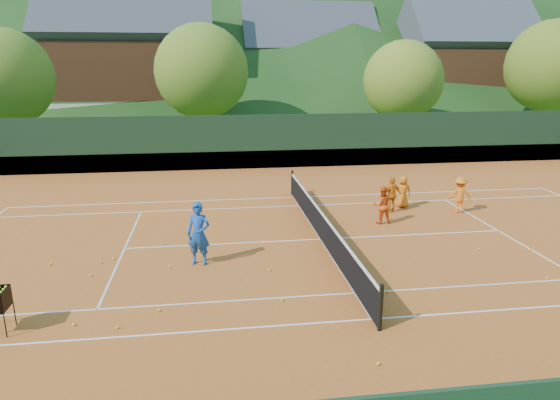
{
  "coord_description": "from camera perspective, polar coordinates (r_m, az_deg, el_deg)",
  "views": [
    {
      "loc": [
        -3.54,
        -15.46,
        5.73
      ],
      "look_at": [
        -1.39,
        0.0,
        1.44
      ],
      "focal_mm": 32.0,
      "sensor_mm": 36.0,
      "label": 1
    }
  ],
  "objects": [
    {
      "name": "ground",
      "position": [
        16.87,
        4.69,
        -4.55
      ],
      "size": [
        400.0,
        400.0,
        0.0
      ],
      "primitive_type": "plane",
      "color": "#2F541A",
      "rests_on": "ground"
    },
    {
      "name": "clay_court",
      "position": [
        16.86,
        4.69,
        -4.52
      ],
      "size": [
        40.0,
        24.0,
        0.02
      ],
      "primitive_type": "cube",
      "color": "#AE511C",
      "rests_on": "ground"
    },
    {
      "name": "coach",
      "position": [
        14.67,
        -9.29,
        -3.84
      ],
      "size": [
        0.78,
        0.63,
        1.87
      ],
      "primitive_type": "imported",
      "rotation": [
        0.0,
        0.0,
        -0.3
      ],
      "color": "#194AA3",
      "rests_on": "clay_court"
    },
    {
      "name": "student_a",
      "position": [
        18.63,
        11.58,
        -0.55
      ],
      "size": [
        0.69,
        0.54,
        1.4
      ],
      "primitive_type": "imported",
      "rotation": [
        0.0,
        0.0,
        3.13
      ],
      "color": "#E15014",
      "rests_on": "clay_court"
    },
    {
      "name": "student_b",
      "position": [
        20.12,
        12.66,
        0.59
      ],
      "size": [
        0.9,
        0.59,
        1.42
      ],
      "primitive_type": "imported",
      "rotation": [
        0.0,
        0.0,
        3.46
      ],
      "color": "orange",
      "rests_on": "clay_court"
    },
    {
      "name": "student_c",
      "position": [
        20.88,
        13.87,
        0.92
      ],
      "size": [
        0.71,
        0.52,
        1.33
      ],
      "primitive_type": "imported",
      "rotation": [
        0.0,
        0.0,
        2.98
      ],
      "color": "orange",
      "rests_on": "clay_court"
    },
    {
      "name": "student_d",
      "position": [
        20.81,
        19.85,
        0.55
      ],
      "size": [
        1.02,
        0.72,
        1.43
      ],
      "primitive_type": "imported",
      "rotation": [
        0.0,
        0.0,
        2.92
      ],
      "color": "orange",
      "rests_on": "clay_court"
    },
    {
      "name": "tennis_ball_0",
      "position": [
        13.32,
        12.16,
        -10.22
      ],
      "size": [
        0.07,
        0.07,
        0.07
      ],
      "primitive_type": "sphere",
      "color": "yellow",
      "rests_on": "clay_court"
    },
    {
      "name": "tennis_ball_2",
      "position": [
        14.92,
        -20.84,
        -8.05
      ],
      "size": [
        0.07,
        0.07,
        0.07
      ],
      "primitive_type": "sphere",
      "color": "yellow",
      "rests_on": "clay_court"
    },
    {
      "name": "tennis_ball_3",
      "position": [
        12.0,
        -18.15,
        -13.69
      ],
      "size": [
        0.07,
        0.07,
        0.07
      ],
      "primitive_type": "sphere",
      "color": "yellow",
      "rests_on": "clay_court"
    },
    {
      "name": "tennis_ball_5",
      "position": [
        12.45,
        -22.49,
        -13.01
      ],
      "size": [
        0.07,
        0.07,
        0.07
      ],
      "primitive_type": "sphere",
      "color": "yellow",
      "rests_on": "clay_court"
    },
    {
      "name": "tennis_ball_7",
      "position": [
        17.05,
        21.73,
        -5.22
      ],
      "size": [
        0.07,
        0.07,
        0.07
      ],
      "primitive_type": "sphere",
      "color": "yellow",
      "rests_on": "clay_court"
    },
    {
      "name": "tennis_ball_9",
      "position": [
        10.44,
        11.17,
        -17.89
      ],
      "size": [
        0.07,
        0.07,
        0.07
      ],
      "primitive_type": "sphere",
      "color": "yellow",
      "rests_on": "clay_court"
    },
    {
      "name": "tennis_ball_11",
      "position": [
        15.74,
        -19.84,
        -6.73
      ],
      "size": [
        0.07,
        0.07,
        0.07
      ],
      "primitive_type": "sphere",
      "color": "yellow",
      "rests_on": "clay_court"
    },
    {
      "name": "tennis_ball_13",
      "position": [
        12.61,
        0.25,
        -11.37
      ],
      "size": [
        0.07,
        0.07,
        0.07
      ],
      "primitive_type": "sphere",
      "color": "yellow",
      "rests_on": "clay_court"
    },
    {
      "name": "tennis_ball_14",
      "position": [
        14.9,
        -12.46,
        -7.41
      ],
      "size": [
        0.07,
        0.07,
        0.07
      ],
      "primitive_type": "sphere",
      "color": "yellow",
      "rests_on": "clay_court"
    },
    {
      "name": "tennis_ball_16",
      "position": [
        15.61,
        28.2,
        -7.89
      ],
      "size": [
        0.07,
        0.07,
        0.07
      ],
      "primitive_type": "sphere",
      "color": "yellow",
      "rests_on": "clay_court"
    },
    {
      "name": "tennis_ball_17",
      "position": [
        17.68,
        26.63,
        -5.06
      ],
      "size": [
        0.07,
        0.07,
        0.07
      ],
      "primitive_type": "sphere",
      "color": "yellow",
      "rests_on": "clay_court"
    },
    {
      "name": "tennis_ball_19",
      "position": [
        14.29,
        -1.22,
        -8.03
      ],
      "size": [
        0.07,
        0.07,
        0.07
      ],
      "primitive_type": "sphere",
      "color": "yellow",
      "rests_on": "clay_court"
    },
    {
      "name": "tennis_ball_20",
      "position": [
        12.48,
        -13.67,
        -12.15
      ],
      "size": [
        0.07,
        0.07,
        0.07
      ],
      "primitive_type": "sphere",
      "color": "yellow",
      "rests_on": "clay_court"
    },
    {
      "name": "tennis_ball_22",
      "position": [
        16.19,
        -24.76,
        -6.64
      ],
      "size": [
        0.07,
        0.07,
        0.07
      ],
      "primitive_type": "sphere",
      "color": "yellow",
      "rests_on": "clay_court"
    },
    {
      "name": "tennis_ball_23",
      "position": [
        15.91,
        -18.49,
        -6.37
      ],
      "size": [
        0.07,
        0.07,
        0.07
      ],
      "primitive_type": "sphere",
      "color": "yellow",
      "rests_on": "clay_court"
    },
    {
      "name": "court_lines",
      "position": [
        16.86,
        4.69,
        -4.47
      ],
      "size": [
        23.83,
        11.03,
        0.0
      ],
      "color": "white",
      "rests_on": "clay_court"
    },
    {
      "name": "tennis_net",
      "position": [
        16.7,
        4.73,
        -2.87
      ],
      "size": [
        0.1,
        12.07,
        1.1
      ],
      "color": "black",
      "rests_on": "clay_court"
    },
    {
      "name": "perimeter_fence",
      "position": [
        16.48,
        4.79,
        -0.4
      ],
      "size": [
        40.4,
        24.24,
        3.0
      ],
      "color": "black",
      "rests_on": "clay_court"
    },
    {
      "name": "chalet_left",
      "position": [
        45.92,
        -16.57,
        14.64
      ],
      "size": [
        13.8,
        9.93,
        12.92
      ],
      "color": "beige",
      "rests_on": "ground"
    },
    {
      "name": "chalet_mid",
      "position": [
        50.38,
        3.08,
        14.49
      ],
      "size": [
        12.65,
        8.82,
        11.45
      ],
      "color": "beige",
      "rests_on": "ground"
    },
    {
      "name": "chalet_right",
      "position": [
        51.2,
        20.06,
        13.94
      ],
      "size": [
        11.5,
        8.82,
        11.91
      ],
      "color": "beige",
      "rests_on": "ground"
    },
    {
      "name": "tree_a",
      "position": [
        35.72,
        -29.05,
        12.11
      ],
      "size": [
        6.0,
        6.0,
        7.88
      ],
      "color": "#41291A",
      "rests_on": "ground"
    },
    {
      "name": "tree_b",
      "position": [
        35.47,
        -8.95,
        14.32
      ],
      "size": [
        6.4,
        6.4,
        8.4
      ],
      "color": "#3E2A19",
      "rests_on": "ground"
    },
    {
      "name": "tree_c",
      "position": [
        37.05,
        13.88,
        13.09
      ],
      "size": [
        5.6,
        5.6,
        7.35
      ],
      "color": "#412B1A",
      "rests_on": "ground"
    },
    {
      "name": "tree_d",
      "position": [
        43.71,
        28.66,
        13.27
      ],
      "size": [
        6.8,
        6.8,
        8.93
      ],
      "color": "#3D2718",
      "rests_on": "ground"
    }
  ]
}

